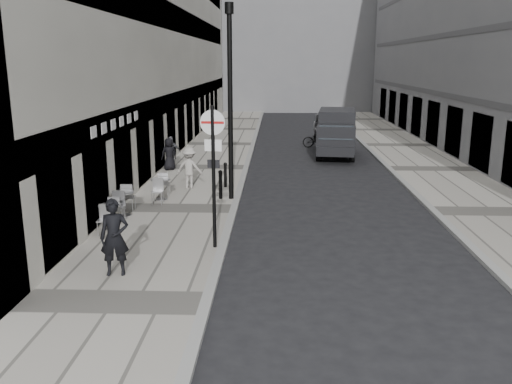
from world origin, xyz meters
TOP-DOWN VIEW (x-y plane):
  - ground at (0.00, 0.00)m, footprint 120.00×120.00m
  - sidewalk at (-2.00, 18.00)m, footprint 4.00×60.00m
  - far_sidewalk at (9.00, 18.00)m, footprint 4.00×60.00m
  - building_far at (1.50, 56.00)m, footprint 24.00×16.00m
  - walking_man at (-2.37, 4.22)m, footprint 0.75×0.55m
  - sign_post at (-0.20, 6.30)m, footprint 0.67×0.14m
  - lamppost at (-0.20, 11.78)m, footprint 0.32×0.32m
  - bollard_near at (-0.60, 13.72)m, footprint 0.13×0.13m
  - bollard_far at (-0.60, 11.76)m, footprint 0.14×0.14m
  - panel_van at (4.82, 22.19)m, footprint 2.60×5.54m
  - cyclist at (4.07, 25.05)m, footprint 1.99×0.78m
  - pedestrian_a at (-3.60, 17.76)m, footprint 0.97×0.65m
  - pedestrian_b at (-2.03, 13.44)m, footprint 1.17×0.80m
  - pedestrian_c at (-3.60, 17.18)m, footprint 0.88×0.78m
  - cafe_table_near at (-3.60, 7.84)m, footprint 0.70×1.58m
  - cafe_table_mid at (-3.60, 9.28)m, footprint 0.75×1.70m
  - cafe_table_far at (-2.80, 11.49)m, footprint 0.72×1.64m

SIDE VIEW (x-z plane):
  - ground at x=0.00m, z-range 0.00..0.00m
  - sidewalk at x=-2.00m, z-range 0.00..0.12m
  - far_sidewalk at x=9.00m, z-range 0.00..0.12m
  - cafe_table_near at x=-3.60m, z-range 0.13..1.02m
  - cafe_table_far at x=-2.80m, z-range 0.13..1.06m
  - bollard_near at x=-0.60m, z-range 0.12..1.07m
  - cafe_table_mid at x=-3.60m, z-range 0.13..1.10m
  - bollard_far at x=-0.60m, z-range 0.12..1.14m
  - cyclist at x=4.07m, z-range -0.23..1.89m
  - pedestrian_c at x=-3.60m, z-range 0.12..1.64m
  - pedestrian_a at x=-3.60m, z-range 0.12..1.65m
  - pedestrian_b at x=-2.03m, z-range 0.12..1.79m
  - walking_man at x=-2.37m, z-range 0.12..2.00m
  - panel_van at x=4.82m, z-range 0.16..2.68m
  - sign_post at x=-0.20m, z-range 0.67..4.59m
  - lamppost at x=-0.20m, z-range 0.52..7.56m
  - building_far at x=1.50m, z-range 0.00..22.00m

